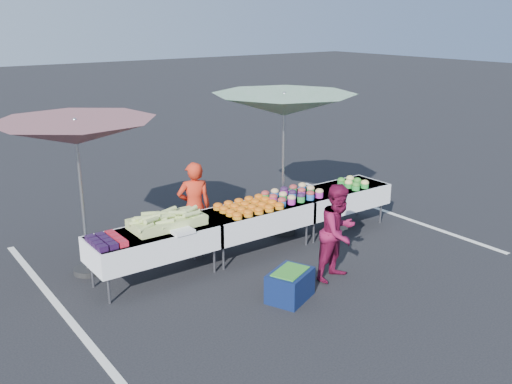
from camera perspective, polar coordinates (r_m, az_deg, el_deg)
ground at (r=9.32m, az=0.00°, el=-5.88°), size 80.00×80.00×0.00m
stripe_left at (r=8.05m, az=-19.09°, el=-10.81°), size 0.10×5.00×0.00m
stripe_right at (r=11.38m, az=13.14°, el=-2.00°), size 0.10×5.00×0.00m
table_left at (r=8.25m, az=-10.20°, el=-4.95°), size 1.86×0.81×0.75m
table_center at (r=9.11m, az=0.00°, el=-2.51°), size 1.86×0.81×0.75m
table_right at (r=10.22m, az=8.18°, el=-0.48°), size 1.86×0.81×0.75m
berry_punnets at (r=7.86m, az=-14.73°, el=-4.75°), size 0.40×0.54×0.08m
corn_pile at (r=8.30m, az=-8.85°, el=-2.83°), size 1.16×0.57×0.26m
plastic_bags at (r=8.05m, az=-7.40°, el=-3.90°), size 0.30×0.25×0.05m
carrot_bowls at (r=8.95m, az=-0.74°, el=-1.41°), size 0.95×0.69×0.11m
potato_cups at (r=9.47m, az=3.67°, el=-0.19°), size 0.94×0.58×0.16m
bean_baskets at (r=10.26m, az=9.67°, el=0.92°), size 0.36×0.50×0.15m
vendor at (r=9.13m, az=-6.19°, el=-1.52°), size 0.63×0.51×1.48m
customer at (r=8.22m, az=8.26°, el=-4.00°), size 0.77×0.65×1.42m
umbrella_left at (r=8.29m, az=-17.58°, el=5.61°), size 2.77×2.77×2.32m
umbrella_right at (r=9.53m, az=2.82°, el=8.62°), size 2.58×2.58×2.47m
storage_bin at (r=7.75m, az=3.42°, el=-9.20°), size 0.75×0.66×0.41m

